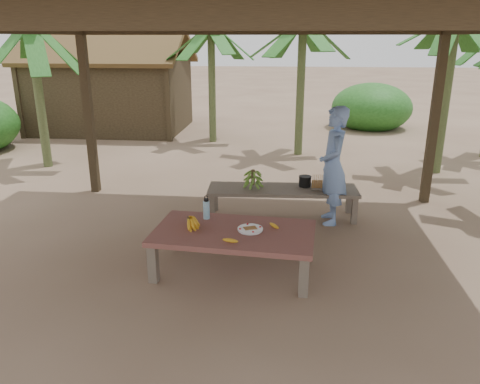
# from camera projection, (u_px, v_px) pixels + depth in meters

# --- Properties ---
(ground) EXTENTS (80.00, 80.00, 0.00)m
(ground) POSITION_uv_depth(u_px,v_px,m) (242.00, 255.00, 5.81)
(ground) COLOR brown
(ground) RESTS_ON ground
(pavilion) EXTENTS (6.60, 5.60, 2.95)m
(pavilion) POSITION_uv_depth(u_px,v_px,m) (241.00, 17.00, 4.92)
(pavilion) COLOR black
(pavilion) RESTS_ON ground
(work_table) EXTENTS (1.88, 1.15, 0.50)m
(work_table) POSITION_uv_depth(u_px,v_px,m) (234.00, 236.00, 5.29)
(work_table) COLOR brown
(work_table) RESTS_ON ground
(bench) EXTENTS (2.23, 0.71, 0.45)m
(bench) POSITION_uv_depth(u_px,v_px,m) (283.00, 192.00, 6.93)
(bench) COLOR brown
(bench) RESTS_ON ground
(ripe_banana_bunch) EXTENTS (0.25, 0.21, 0.15)m
(ripe_banana_bunch) POSITION_uv_depth(u_px,v_px,m) (188.00, 222.00, 5.32)
(ripe_banana_bunch) COLOR gold
(ripe_banana_bunch) RESTS_ON work_table
(plate) EXTENTS (0.29, 0.29, 0.04)m
(plate) POSITION_uv_depth(u_px,v_px,m) (250.00, 229.00, 5.26)
(plate) COLOR white
(plate) RESTS_ON work_table
(loose_banana_front) EXTENTS (0.17, 0.05, 0.04)m
(loose_banana_front) POSITION_uv_depth(u_px,v_px,m) (230.00, 240.00, 4.96)
(loose_banana_front) COLOR gold
(loose_banana_front) RESTS_ON work_table
(loose_banana_side) EXTENTS (0.13, 0.14, 0.04)m
(loose_banana_side) POSITION_uv_depth(u_px,v_px,m) (274.00, 226.00, 5.35)
(loose_banana_side) COLOR gold
(loose_banana_side) RESTS_ON work_table
(water_flask) EXTENTS (0.08, 0.08, 0.29)m
(water_flask) POSITION_uv_depth(u_px,v_px,m) (206.00, 209.00, 5.59)
(water_flask) COLOR #43A4D3
(water_flask) RESTS_ON work_table
(green_banana_stalk) EXTENTS (0.27, 0.27, 0.29)m
(green_banana_stalk) POSITION_uv_depth(u_px,v_px,m) (253.00, 178.00, 6.89)
(green_banana_stalk) COLOR #598C2D
(green_banana_stalk) RESTS_ON bench
(cooking_pot) EXTENTS (0.18, 0.18, 0.15)m
(cooking_pot) POSITION_uv_depth(u_px,v_px,m) (305.00, 182.00, 6.98)
(cooking_pot) COLOR black
(cooking_pot) RESTS_ON bench
(skewer_rack) EXTENTS (0.18, 0.09, 0.24)m
(skewer_rack) POSITION_uv_depth(u_px,v_px,m) (317.00, 182.00, 6.81)
(skewer_rack) COLOR #A57F47
(skewer_rack) RESTS_ON bench
(woman) EXTENTS (0.45, 0.65, 1.69)m
(woman) POSITION_uv_depth(u_px,v_px,m) (333.00, 166.00, 6.61)
(woman) COLOR #6C8CCC
(woman) RESTS_ON ground
(hut) EXTENTS (4.40, 3.43, 2.85)m
(hut) POSITION_uv_depth(u_px,v_px,m) (113.00, 91.00, 13.44)
(hut) COLOR black
(hut) RESTS_ON ground
(banana_plant_ne) EXTENTS (1.80, 1.80, 3.23)m
(banana_plant_ne) POSITION_uv_depth(u_px,v_px,m) (455.00, 28.00, 8.52)
(banana_plant_ne) COLOR #596638
(banana_plant_ne) RESTS_ON ground
(banana_plant_n) EXTENTS (1.80, 1.80, 3.16)m
(banana_plant_n) POSITION_uv_depth(u_px,v_px,m) (303.00, 33.00, 10.00)
(banana_plant_n) COLOR #596638
(banana_plant_n) RESTS_ON ground
(banana_plant_nw) EXTENTS (1.80, 1.80, 3.07)m
(banana_plant_nw) POSITION_uv_depth(u_px,v_px,m) (211.00, 37.00, 11.36)
(banana_plant_nw) COLOR #596638
(banana_plant_nw) RESTS_ON ground
(banana_plant_w) EXTENTS (1.80, 1.80, 3.02)m
(banana_plant_w) POSITION_uv_depth(u_px,v_px,m) (32.00, 40.00, 9.03)
(banana_plant_w) COLOR #596638
(banana_plant_w) RESTS_ON ground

